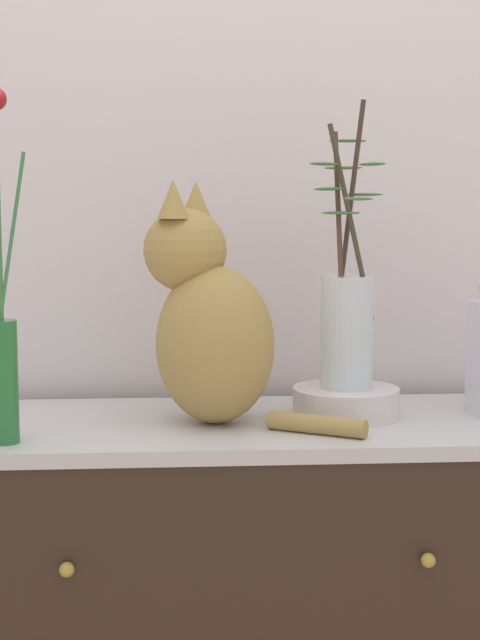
% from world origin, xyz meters
% --- Properties ---
extents(wall_back, '(4.40, 0.08, 2.60)m').
position_xyz_m(wall_back, '(0.00, 0.29, 1.30)').
color(wall_back, silver).
rests_on(wall_back, ground_plane).
extents(cat_sitting, '(0.39, 0.29, 0.42)m').
position_xyz_m(cat_sitting, '(-0.06, -0.01, 1.01)').
color(cat_sitting, '#AA8747').
rests_on(cat_sitting, sideboard).
extents(vase_slim_green, '(0.07, 0.05, 0.56)m').
position_xyz_m(vase_slim_green, '(-0.39, -0.14, 0.98)').
color(vase_slim_green, '#277035').
rests_on(vase_slim_green, sideboard).
extents(bowl_porcelain, '(0.19, 0.19, 0.05)m').
position_xyz_m(bowl_porcelain, '(0.19, 0.02, 0.86)').
color(bowl_porcelain, silver).
rests_on(bowl_porcelain, sideboard).
extents(vase_glass_clear, '(0.16, 0.22, 0.51)m').
position_xyz_m(vase_glass_clear, '(0.19, 0.02, 1.01)').
color(vase_glass_clear, silver).
rests_on(vase_glass_clear, bowl_porcelain).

